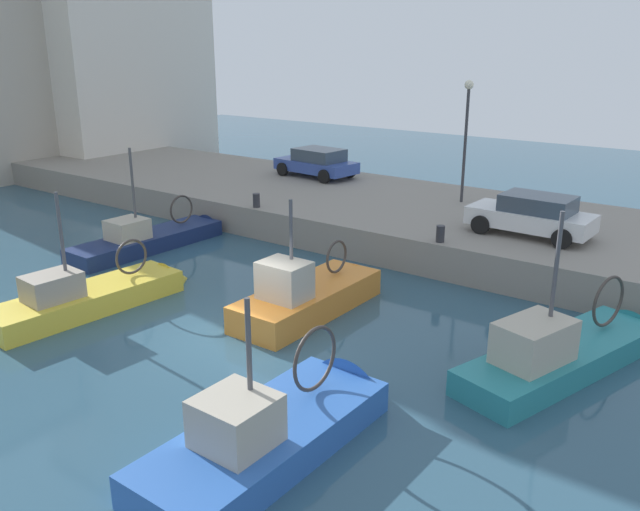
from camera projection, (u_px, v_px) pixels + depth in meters
name	position (u px, v px, depth m)	size (l,w,h in m)	color
water_surface	(243.00, 337.00, 17.45)	(80.00, 80.00, 0.00)	#2D5166
quay_wall	(441.00, 223.00, 26.07)	(9.00, 56.00, 1.20)	gray
fishing_boat_blue	(281.00, 439.00, 12.77)	(6.25, 2.36, 4.22)	#2D60B7
fishing_boat_teal	(568.00, 360.00, 15.82)	(7.14, 3.51, 4.74)	teal
fishing_boat_yellow	(98.00, 304.00, 19.38)	(6.53, 2.22, 4.34)	gold
fishing_boat_navy	(155.00, 244.00, 25.08)	(7.00, 1.99, 4.58)	navy
fishing_boat_orange	(314.00, 305.00, 19.19)	(5.83, 2.03, 4.28)	orange
parked_car_white	(532.00, 215.00, 22.07)	(2.00, 4.10, 1.40)	silver
parked_car_blue	(317.00, 162.00, 31.76)	(2.37, 4.16, 1.37)	#334C9E
mooring_bollard_south	(440.00, 234.00, 21.49)	(0.28, 0.28, 0.55)	#2D2D33
mooring_bollard_mid	(256.00, 200.00, 26.01)	(0.28, 0.28, 0.55)	#2D2D33
quay_streetlamp	(467.00, 121.00, 25.95)	(0.36, 0.36, 4.83)	#38383D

